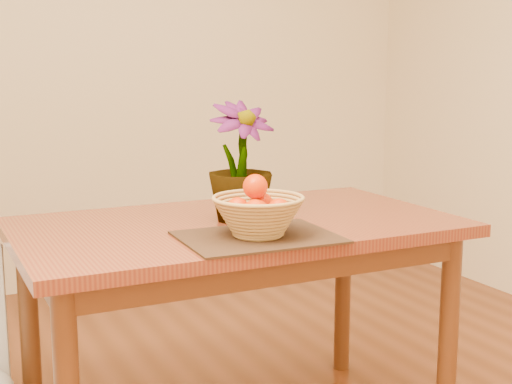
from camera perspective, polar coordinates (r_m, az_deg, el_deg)
name	(u,v)px	position (r m, az deg, el deg)	size (l,w,h in m)	color
wall_back	(91,47)	(4.11, -13.10, 11.22)	(4.00, 0.02, 2.70)	#FFE5C2
table	(237,247)	(2.32, -1.52, -4.44)	(1.40, 0.80, 0.75)	brown
placemat	(258,237)	(2.07, 0.18, -3.63)	(0.44, 0.33, 0.01)	#371E14
wicker_basket	(258,218)	(2.06, 0.18, -2.07)	(0.27, 0.27, 0.11)	tan
orange_pile	(258,204)	(2.06, 0.13, -1.00)	(0.17, 0.17, 0.13)	red
potted_plant	(240,162)	(2.28, -1.28, 2.45)	(0.22, 0.22, 0.38)	#1E4F16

